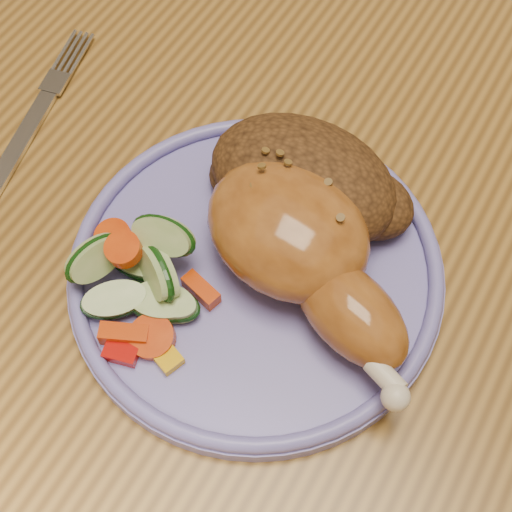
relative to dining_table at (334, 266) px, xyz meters
name	(u,v)px	position (x,y,z in m)	size (l,w,h in m)	color
ground	(294,463)	(0.00, 0.00, -0.67)	(4.00, 4.00, 0.00)	brown
dining_table	(334,266)	(0.00, 0.00, 0.00)	(0.90, 1.40, 0.75)	olive
plate	(256,272)	(-0.03, -0.08, 0.09)	(0.24, 0.24, 0.01)	#6C64B5
plate_rim	(256,264)	(-0.03, -0.08, 0.10)	(0.24, 0.24, 0.01)	#6C64B5
chicken_leg	(303,248)	(0.00, -0.06, 0.12)	(0.17, 0.13, 0.06)	#9E5A21
rice_pilaf	(307,183)	(-0.02, -0.02, 0.12)	(0.14, 0.09, 0.06)	#4D2D13
vegetable_pile	(142,280)	(-0.08, -0.13, 0.11)	(0.10, 0.10, 0.05)	#A50A05
fork	(30,126)	(-0.23, -0.05, 0.09)	(0.05, 0.16, 0.00)	silver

